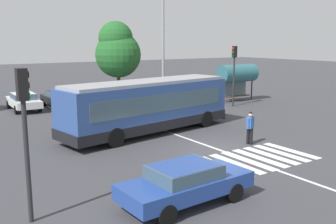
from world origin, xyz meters
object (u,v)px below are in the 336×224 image
object	(u,v)px
parked_car_silver	(120,93)
bus_stop_shelter	(237,74)
pedestrian_crossing_street	(250,126)
parked_car_red	(171,89)
foreground_sedan	(186,182)
city_transit_bus	(149,106)
twin_arm_street_lamp	(163,35)
parked_car_black	(59,98)
traffic_light_near_corner	(25,121)
parked_car_white	(23,100)
parked_car_charcoal	(144,90)
parked_car_teal	(88,95)
traffic_light_far_corner	(234,66)
background_tree_right	(117,50)

from	to	relation	value
parked_car_silver	bus_stop_shelter	xyz separation A→B (m)	(8.82, -5.42, 1.65)
pedestrian_crossing_street	parked_car_red	xyz separation A→B (m)	(6.26, 16.55, -0.20)
pedestrian_crossing_street	foreground_sedan	distance (m)	8.24
city_transit_bus	pedestrian_crossing_street	bearing A→B (deg)	-58.62
pedestrian_crossing_street	twin_arm_street_lamp	size ratio (longest dim) A/B	0.18
twin_arm_street_lamp	foreground_sedan	bearing A→B (deg)	-120.58
parked_car_black	traffic_light_near_corner	bearing A→B (deg)	-110.19
city_transit_bus	traffic_light_near_corner	size ratio (longest dim) A/B	2.46
city_transit_bus	parked_car_black	distance (m)	11.63
city_transit_bus	parked_car_white	size ratio (longest dim) A/B	2.46
foreground_sedan	parked_car_charcoal	size ratio (longest dim) A/B	0.99
city_transit_bus	foreground_sedan	distance (m)	10.04
parked_car_white	parked_car_red	distance (m)	13.58
city_transit_bus	parked_car_teal	world-z (taller)	city_transit_bus
parked_car_white	bus_stop_shelter	xyz separation A→B (m)	(16.87, -5.73, 1.65)
parked_car_white	parked_car_charcoal	distance (m)	10.82
pedestrian_crossing_street	parked_car_red	distance (m)	17.70
parked_car_red	traffic_light_far_corner	distance (m)	7.90
parked_car_charcoal	traffic_light_far_corner	bearing A→B (deg)	-63.32
parked_car_teal	background_tree_right	world-z (taller)	background_tree_right
twin_arm_street_lamp	city_transit_bus	bearing A→B (deg)	-128.86
parked_car_teal	pedestrian_crossing_street	bearing A→B (deg)	-82.99
parked_car_silver	parked_car_red	distance (m)	5.53
city_transit_bus	parked_car_charcoal	size ratio (longest dim) A/B	2.42
parked_car_red	parked_car_charcoal	bearing A→B (deg)	172.86
parked_car_black	parked_car_red	xyz separation A→B (m)	(10.90, 0.05, 0.00)
foreground_sedan	parked_car_silver	xyz separation A→B (m)	(7.86, 20.53, 0.00)
foreground_sedan	twin_arm_street_lamp	bearing A→B (deg)	59.42
foreground_sedan	parked_car_white	bearing A→B (deg)	90.52
background_tree_right	parked_car_black	bearing A→B (deg)	-151.55
parked_car_black	parked_car_silver	size ratio (longest dim) A/B	0.98
parked_car_black	parked_car_teal	world-z (taller)	same
twin_arm_street_lamp	pedestrian_crossing_street	bearing A→B (deg)	-99.81
city_transit_bus	background_tree_right	xyz separation A→B (m)	(5.65, 15.41, 2.81)
parked_car_teal	background_tree_right	xyz separation A→B (m)	(4.65, 3.70, 3.63)
parked_car_red	bus_stop_shelter	bearing A→B (deg)	-59.39
parked_car_white	city_transit_bus	bearing A→B (deg)	-69.99
parked_car_charcoal	parked_car_white	bearing A→B (deg)	-179.03
parked_car_white	twin_arm_street_lamp	distance (m)	11.85
parked_car_charcoal	parked_car_red	world-z (taller)	same
pedestrian_crossing_street	parked_car_teal	distance (m)	16.85
city_transit_bus	background_tree_right	size ratio (longest dim) A/B	1.55
parked_car_teal	parked_car_charcoal	world-z (taller)	same
background_tree_right	parked_car_silver	bearing A→B (deg)	-114.84
pedestrian_crossing_street	traffic_light_far_corner	size ratio (longest dim) A/B	0.35
parked_car_charcoal	parked_car_red	distance (m)	2.78
pedestrian_crossing_street	parked_car_white	distance (m)	18.24
foreground_sedan	parked_car_silver	bearing A→B (deg)	69.05
parked_car_charcoal	bus_stop_shelter	size ratio (longest dim) A/B	1.22
pedestrian_crossing_street	bus_stop_shelter	world-z (taller)	bus_stop_shelter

